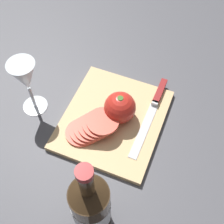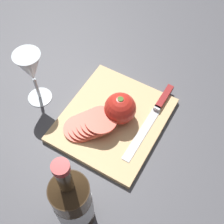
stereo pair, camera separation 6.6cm
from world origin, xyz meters
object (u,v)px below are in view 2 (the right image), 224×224
at_px(wine_glass, 31,69).
at_px(tomato_slice_stack_near, 90,124).
at_px(knife, 158,107).
at_px(wine_bottle, 73,203).
at_px(whole_tomato, 120,108).

xyz_separation_m(wine_glass, tomato_slice_stack_near, (0.02, 0.19, -0.09)).
bearing_deg(wine_glass, knife, 112.04).
bearing_deg(wine_bottle, wine_glass, -129.06).
bearing_deg(whole_tomato, wine_glass, -78.67).
xyz_separation_m(wine_glass, whole_tomato, (-0.05, 0.25, -0.07)).
height_order(wine_bottle, tomato_slice_stack_near, wine_bottle).
bearing_deg(tomato_slice_stack_near, whole_tomato, 144.46).
relative_size(knife, tomato_slice_stack_near, 2.02).
height_order(wine_bottle, knife, wine_bottle).
bearing_deg(whole_tomato, wine_bottle, 8.79).
height_order(knife, tomato_slice_stack_near, tomato_slice_stack_near).
distance_m(wine_glass, tomato_slice_stack_near, 0.21).
xyz_separation_m(wine_bottle, whole_tomato, (-0.28, -0.04, -0.04)).
relative_size(whole_tomato, knife, 0.32).
relative_size(wine_bottle, whole_tomato, 3.38).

